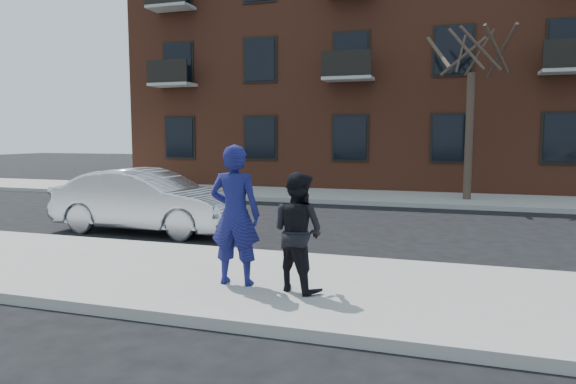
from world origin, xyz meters
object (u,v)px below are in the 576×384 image
(street_tree, at_px, (473,36))
(man_hoodie, at_px, (235,215))
(silver_sedan, at_px, (148,201))
(man_peacoat, at_px, (298,232))

(street_tree, height_order, man_hoodie, street_tree)
(street_tree, distance_m, silver_sedan, 11.73)
(man_peacoat, bearing_deg, street_tree, -78.09)
(street_tree, xyz_separation_m, man_hoodie, (-3.42, -11.61, -4.37))
(man_peacoat, bearing_deg, man_hoodie, 23.41)
(man_peacoat, bearing_deg, silver_sedan, -14.20)
(silver_sedan, bearing_deg, man_peacoat, -127.03)
(man_hoodie, xyz_separation_m, man_peacoat, (0.93, -0.01, -0.18))
(silver_sedan, bearing_deg, street_tree, -42.10)
(street_tree, relative_size, man_hoodie, 3.40)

